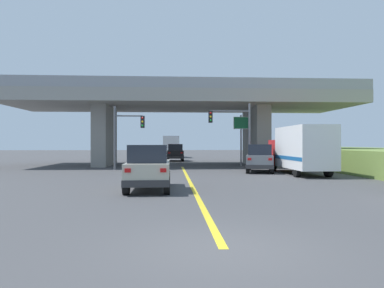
{
  "coord_description": "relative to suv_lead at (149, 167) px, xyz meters",
  "views": [
    {
      "loc": [
        -1.05,
        -6.96,
        2.08
      ],
      "look_at": [
        0.4,
        17.12,
        2.05
      ],
      "focal_mm": 33.52,
      "sensor_mm": 36.0,
      "label": 1
    }
  ],
  "objects": [
    {
      "name": "ground",
      "position": [
        2.02,
        18.48,
        -1.01
      ],
      "size": [
        160.0,
        160.0,
        0.0
      ],
      "primitive_type": "plane",
      "color": "#424244"
    },
    {
      "name": "overpass_bridge",
      "position": [
        2.02,
        18.48,
        4.48
      ],
      "size": [
        32.12,
        10.83,
        7.56
      ],
      "color": "gray",
      "rests_on": "ground"
    },
    {
      "name": "lane_divider_stripe",
      "position": [
        2.02,
        3.26,
        -1.01
      ],
      "size": [
        0.2,
        24.91,
        0.01
      ],
      "primitive_type": "cube",
      "color": "yellow",
      "rests_on": "ground"
    },
    {
      "name": "suv_lead",
      "position": [
        0.0,
        0.0,
        0.0
      ],
      "size": [
        1.9,
        4.45,
        2.02
      ],
      "color": "#B7B29E",
      "rests_on": "ground"
    },
    {
      "name": "suv_crossing",
      "position": [
        7.48,
        9.59,
        -0.0
      ],
      "size": [
        2.87,
        4.68,
        2.02
      ],
      "rotation": [
        0.0,
        0.0,
        -0.25
      ],
      "color": "slate",
      "rests_on": "ground"
    },
    {
      "name": "box_truck",
      "position": [
        9.78,
        7.6,
        0.67
      ],
      "size": [
        2.33,
        7.45,
        3.21
      ],
      "color": "red",
      "rests_on": "ground"
    },
    {
      "name": "sedan_oncoming",
      "position": [
        1.54,
        26.66,
        0.0
      ],
      "size": [
        1.94,
        4.84,
        2.02
      ],
      "color": "black",
      "rests_on": "ground"
    },
    {
      "name": "traffic_signal_nearside",
      "position": [
        6.28,
        12.99,
        2.45
      ],
      "size": [
        3.47,
        0.36,
        5.4
      ],
      "color": "slate",
      "rests_on": "ground"
    },
    {
      "name": "traffic_signal_farside",
      "position": [
        -2.61,
        12.45,
        2.11
      ],
      "size": [
        2.44,
        0.36,
        5.04
      ],
      "color": "#56595E",
      "rests_on": "ground"
    },
    {
      "name": "highway_sign",
      "position": [
        7.45,
        16.38,
        2.41
      ],
      "size": [
        1.41,
        0.17,
        4.7
      ],
      "color": "slate",
      "rests_on": "ground"
    },
    {
      "name": "semi_truck_distant",
      "position": [
        1.07,
        37.59,
        0.64
      ],
      "size": [
        2.33,
        6.62,
        3.18
      ],
      "color": "navy",
      "rests_on": "ground"
    }
  ]
}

